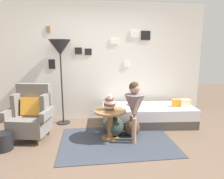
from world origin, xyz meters
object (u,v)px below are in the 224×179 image
object	(u,v)px
daybed	(148,115)
demijohn_far	(132,128)
vase_striped	(110,104)
person_child	(134,105)
book_on_daybed	(132,104)
side_table	(110,118)
floor_lamp	(60,50)
magazine_basket	(3,142)
armchair	(31,114)
demijohn_near	(114,126)

from	to	relation	value
daybed	demijohn_far	xyz separation A→B (m)	(-0.47, -0.54, -0.05)
vase_striped	person_child	bearing A→B (deg)	-32.05
vase_striped	book_on_daybed	world-z (taller)	vase_striped
side_table	floor_lamp	bearing A→B (deg)	135.39
daybed	magazine_basket	world-z (taller)	daybed
armchair	side_table	xyz separation A→B (m)	(1.39, -0.21, -0.06)
armchair	vase_striped	world-z (taller)	armchair
demijohn_near	armchair	bearing A→B (deg)	175.71
daybed	book_on_daybed	world-z (taller)	book_on_daybed
armchair	floor_lamp	bearing A→B (deg)	55.79
vase_striped	book_on_daybed	xyz separation A→B (m)	(0.57, 0.70, -0.22)
side_table	book_on_daybed	distance (m)	0.93
floor_lamp	magazine_basket	world-z (taller)	floor_lamp
demijohn_far	demijohn_near	bearing A→B (deg)	174.40
person_child	magazine_basket	size ratio (longest dim) A/B	3.77
side_table	demijohn_near	world-z (taller)	side_table
daybed	demijohn_near	bearing A→B (deg)	-147.15
armchair	demijohn_near	distance (m)	1.50
daybed	vase_striped	xyz separation A→B (m)	(-0.88, -0.58, 0.44)
demijohn_far	daybed	bearing A→B (deg)	49.40
demijohn_near	magazine_basket	world-z (taller)	demijohn_near
daybed	side_table	bearing A→B (deg)	-145.11
side_table	book_on_daybed	world-z (taller)	side_table
armchair	book_on_daybed	size ratio (longest dim) A/B	4.41
vase_striped	magazine_basket	distance (m)	1.81
magazine_basket	side_table	bearing A→B (deg)	6.89
vase_striped	demijohn_far	bearing A→B (deg)	4.50
armchair	vase_striped	distance (m)	1.41
armchair	magazine_basket	world-z (taller)	armchair
vase_striped	demijohn_far	world-z (taller)	vase_striped
floor_lamp	book_on_daybed	distance (m)	1.88
daybed	person_child	distance (m)	1.07
book_on_daybed	demijohn_far	distance (m)	0.73
side_table	floor_lamp	world-z (taller)	floor_lamp
armchair	person_child	size ratio (longest dim) A/B	0.92
side_table	person_child	bearing A→B (deg)	-28.11
demijohn_far	magazine_basket	xyz separation A→B (m)	(-2.14, -0.28, -0.01)
vase_striped	floor_lamp	xyz separation A→B (m)	(-0.91, 0.87, 0.92)
side_table	book_on_daybed	bearing A→B (deg)	52.40
vase_striped	floor_lamp	world-z (taller)	floor_lamp
daybed	side_table	distance (m)	1.09
magazine_basket	book_on_daybed	bearing A→B (deg)	22.37
side_table	vase_striped	world-z (taller)	vase_striped
floor_lamp	demijohn_near	bearing A→B (deg)	-38.57
armchair	vase_striped	size ratio (longest dim) A/B	3.71
floor_lamp	person_child	distance (m)	1.93
daybed	person_child	world-z (taller)	person_child
daybed	armchair	bearing A→B (deg)	-170.00
demijohn_near	vase_striped	bearing A→B (deg)	-144.95
daybed	magazine_basket	size ratio (longest dim) A/B	6.99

